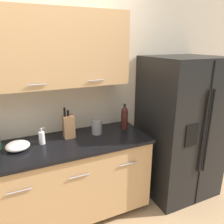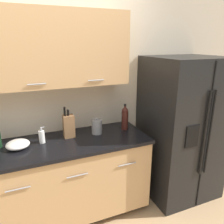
{
  "view_description": "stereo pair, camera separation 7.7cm",
  "coord_description": "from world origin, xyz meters",
  "views": [
    {
      "loc": [
        -0.19,
        -1.16,
        1.86
      ],
      "look_at": [
        0.73,
        0.84,
        1.15
      ],
      "focal_mm": 35.0,
      "sensor_mm": 36.0,
      "label": 1
    },
    {
      "loc": [
        -0.12,
        -1.19,
        1.86
      ],
      "look_at": [
        0.73,
        0.84,
        1.15
      ],
      "focal_mm": 35.0,
      "sensor_mm": 36.0,
      "label": 2
    }
  ],
  "objects": [
    {
      "name": "knife_block",
      "position": [
        0.28,
        0.94,
        1.03
      ],
      "size": [
        0.11,
        0.09,
        0.33
      ],
      "color": "olive",
      "rests_on": "counter_unit"
    },
    {
      "name": "refrigerator",
      "position": [
        1.62,
        0.77,
        0.86
      ],
      "size": [
        0.85,
        0.79,
        1.71
      ],
      "color": "black",
      "rests_on": "ground_plane"
    },
    {
      "name": "counter_unit",
      "position": [
        0.0,
        0.84,
        0.46
      ],
      "size": [
        2.13,
        0.64,
        0.9
      ],
      "color": "black",
      "rests_on": "ground_plane"
    },
    {
      "name": "mixing_bowl",
      "position": [
        -0.22,
        0.87,
        0.94
      ],
      "size": [
        0.22,
        0.22,
        0.07
      ],
      "color": "white",
      "rests_on": "counter_unit"
    },
    {
      "name": "wall_back",
      "position": [
        0.0,
        1.14,
        1.42
      ],
      "size": [
        10.0,
        0.39,
        2.6
      ],
      "color": "beige",
      "rests_on": "ground_plane"
    },
    {
      "name": "wine_bottle",
      "position": [
        0.92,
        0.91,
        1.04
      ],
      "size": [
        0.08,
        0.08,
        0.3
      ],
      "color": "#3D1914",
      "rests_on": "counter_unit"
    },
    {
      "name": "steel_canister",
      "position": [
        0.58,
        0.91,
        0.98
      ],
      "size": [
        0.12,
        0.12,
        0.18
      ],
      "color": "gray",
      "rests_on": "counter_unit"
    },
    {
      "name": "soap_dispenser",
      "position": [
        0.0,
        0.9,
        0.97
      ],
      "size": [
        0.06,
        0.06,
        0.17
      ],
      "color": "white",
      "rests_on": "counter_unit"
    }
  ]
}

